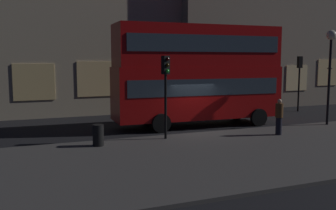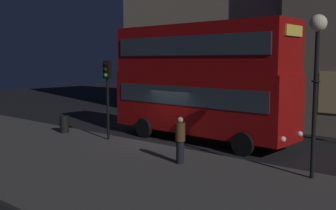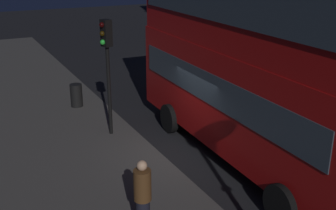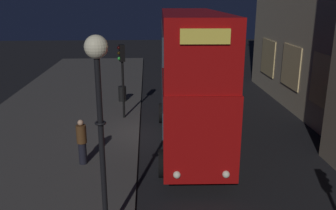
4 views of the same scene
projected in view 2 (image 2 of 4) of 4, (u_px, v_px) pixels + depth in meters
ground_plane at (164, 144)px, 19.01m from camera, size 80.00×80.00×0.00m
sidewalk_slab at (82, 162)px, 15.36m from camera, size 44.00×8.38×0.12m
building_with_clock at (236, 1)px, 29.90m from camera, size 14.87×9.51×16.81m
double_decker_bus at (200, 77)px, 19.31m from camera, size 9.84×2.99×5.69m
traffic_light_near_kerb at (107, 83)px, 19.06m from camera, size 0.38×0.39×3.85m
street_lamp at (317, 53)px, 12.59m from camera, size 0.56×0.56×5.31m
pedestrian at (180, 140)px, 14.81m from camera, size 0.38×0.38×1.77m
litter_bin at (64, 124)px, 21.18m from camera, size 0.48×0.48×0.92m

